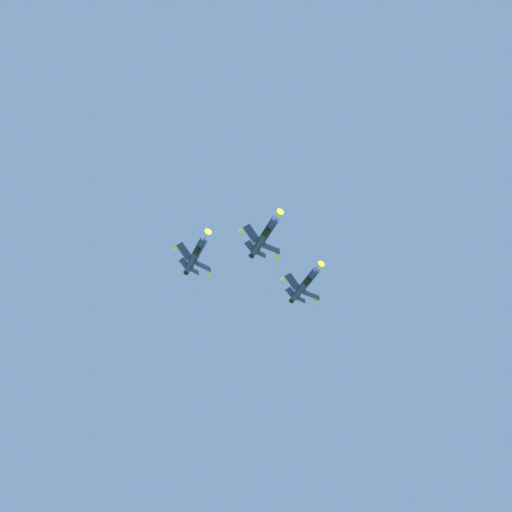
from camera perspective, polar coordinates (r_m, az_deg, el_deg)
fighter_jet_lead at (r=134.31m, az=0.82°, el=1.90°), size 12.11×12.50×5.45m
fighter_jet_left_wing at (r=145.30m, az=4.48°, el=-2.46°), size 12.15×12.50×5.36m
fighter_jet_right_wing at (r=140.14m, az=-5.36°, el=0.25°), size 12.05×12.50×5.56m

